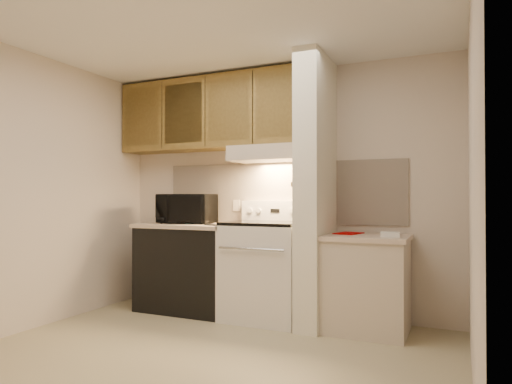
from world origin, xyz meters
The scene contains 50 objects.
floor centered at (0.00, 0.00, 0.00)m, with size 3.60×3.60×0.00m, color tan.
ceiling centered at (0.00, 0.00, 2.50)m, with size 3.60×3.60×0.00m, color white.
wall_back centered at (0.00, 1.50, 1.25)m, with size 3.60×0.02×2.50m, color beige.
wall_left centered at (-1.80, 0.00, 1.25)m, with size 0.02×3.00×2.50m, color beige.
wall_right centered at (1.80, 0.00, 1.25)m, with size 0.02×3.00×2.50m, color beige.
backsplash centered at (0.00, 1.49, 1.24)m, with size 2.60×0.02×0.63m, color #F8E3CC.
range_body centered at (0.00, 1.16, 0.46)m, with size 0.76×0.65×0.92m, color silver.
oven_window centered at (0.00, 0.84, 0.50)m, with size 0.50×0.01×0.30m, color black.
oven_handle centered at (0.00, 0.80, 0.72)m, with size 0.02×0.02×0.65m, color silver.
cooktop centered at (0.00, 1.16, 0.94)m, with size 0.74×0.64×0.03m, color black.
range_backguard centered at (0.00, 1.44, 1.05)m, with size 0.76×0.08×0.20m, color silver.
range_display centered at (0.00, 1.40, 1.05)m, with size 0.10×0.01×0.04m, color black.
range_knob_left_outer centered at (-0.28, 1.40, 1.05)m, with size 0.05×0.05×0.02m, color silver.
range_knob_left_inner centered at (-0.18, 1.40, 1.05)m, with size 0.05×0.05×0.02m, color silver.
range_knob_right_inner centered at (0.18, 1.40, 1.05)m, with size 0.05×0.05×0.02m, color silver.
range_knob_right_outer centered at (0.28, 1.40, 1.05)m, with size 0.05×0.05×0.02m, color silver.
dishwasher_front centered at (-0.88, 1.17, 0.43)m, with size 1.00×0.63×0.87m, color black.
left_countertop centered at (-0.88, 1.17, 0.89)m, with size 1.04×0.67×0.04m, color beige.
spoon_rest centered at (-0.48, 0.97, 0.92)m, with size 0.20×0.06×0.01m, color black.
teal_jar centered at (-0.83, 1.08, 0.96)m, with size 0.09×0.09×0.10m, color #306B70.
outlet centered at (-0.48, 1.48, 1.10)m, with size 0.08×0.01×0.12m, color beige.
microwave centered at (-0.93, 1.19, 1.07)m, with size 0.56×0.38×0.31m, color black.
partition_pillar centered at (0.51, 1.15, 1.25)m, with size 0.22×0.70×2.50m, color white.
pillar_trim centered at (0.39, 1.15, 1.30)m, with size 0.01×0.70×0.04m, color olive.
knife_strip centered at (0.39, 1.10, 1.32)m, with size 0.02×0.42×0.04m, color black.
knife_blade_a centered at (0.38, 0.95, 1.22)m, with size 0.01×0.04×0.16m, color silver.
knife_handle_a centered at (0.38, 0.95, 1.37)m, with size 0.02×0.02×0.10m, color black.
knife_blade_b centered at (0.38, 1.02, 1.21)m, with size 0.01×0.04×0.18m, color silver.
knife_handle_b centered at (0.38, 1.03, 1.37)m, with size 0.02×0.02×0.10m, color black.
knife_blade_c centered at (0.38, 1.09, 1.20)m, with size 0.01×0.04×0.20m, color silver.
knife_handle_c centered at (0.38, 1.11, 1.37)m, with size 0.02×0.02×0.10m, color black.
knife_blade_d centered at (0.38, 1.19, 1.22)m, with size 0.01×0.04×0.16m, color silver.
knife_handle_d centered at (0.38, 1.19, 1.37)m, with size 0.02×0.02×0.10m, color black.
knife_blade_e centered at (0.38, 1.27, 1.21)m, with size 0.01×0.04×0.18m, color silver.
knife_handle_e centered at (0.38, 1.26, 1.37)m, with size 0.02×0.02×0.10m, color black.
oven_mitt centered at (0.38, 1.32, 1.15)m, with size 0.03×0.10×0.25m, color gray.
right_cab_base centered at (0.97, 1.15, 0.40)m, with size 0.70×0.60×0.81m, color beige.
right_countertop centered at (0.97, 1.15, 0.83)m, with size 0.74×0.64×0.04m, color beige.
red_folder centered at (0.79, 1.25, 0.85)m, with size 0.20×0.27×0.01m, color #A70000.
white_box centered at (1.19, 1.05, 0.87)m, with size 0.16×0.10×0.04m, color white.
range_hood centered at (0.00, 1.28, 1.62)m, with size 0.78×0.44×0.15m, color beige.
hood_lip centered at (0.00, 1.07, 1.58)m, with size 0.78×0.04×0.06m, color beige.
upper_cabinets centered at (-0.69, 1.32, 2.08)m, with size 2.18×0.33×0.77m, color olive.
cab_door_a centered at (-1.51, 1.17, 2.08)m, with size 0.46×0.01×0.63m, color olive.
cab_gap_a centered at (-1.23, 1.16, 2.08)m, with size 0.01×0.01×0.73m, color black.
cab_door_b centered at (-0.96, 1.17, 2.08)m, with size 0.46×0.01×0.63m, color olive.
cab_gap_b centered at (-0.69, 1.16, 2.08)m, with size 0.01×0.01×0.73m, color black.
cab_door_c centered at (-0.42, 1.17, 2.08)m, with size 0.46×0.01×0.63m, color olive.
cab_gap_c centered at (-0.14, 1.16, 2.08)m, with size 0.01×0.01×0.73m, color black.
cab_door_d centered at (0.13, 1.17, 2.08)m, with size 0.46×0.01×0.63m, color olive.
Camera 1 is at (1.74, -2.94, 1.18)m, focal length 32.00 mm.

